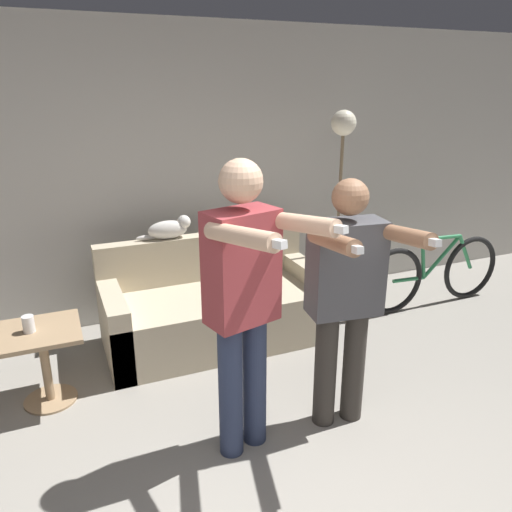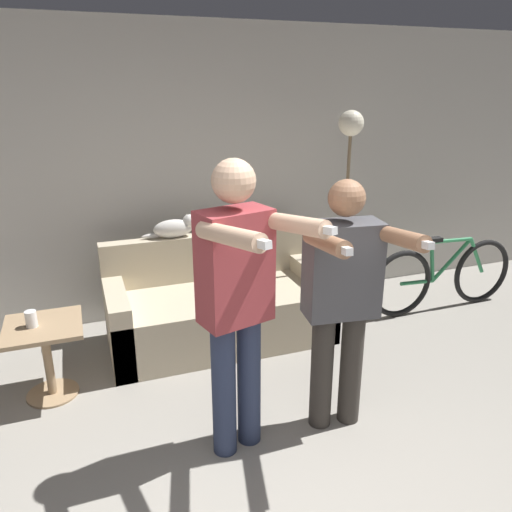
# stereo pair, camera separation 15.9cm
# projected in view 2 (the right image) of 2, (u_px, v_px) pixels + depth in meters

# --- Properties ---
(wall_back) EXTENTS (10.00, 0.05, 2.60)m
(wall_back) POSITION_uv_depth(u_px,v_px,m) (145.00, 177.00, 4.37)
(wall_back) COLOR beige
(wall_back) RESTS_ON ground_plane
(couch) EXTENTS (1.83, 0.85, 0.84)m
(couch) POSITION_uv_depth(u_px,v_px,m) (219.00, 308.00, 4.23)
(couch) COLOR beige
(couch) RESTS_ON ground_plane
(person_left) EXTENTS (0.57, 0.75, 1.73)m
(person_left) POSITION_uv_depth(u_px,v_px,m) (237.00, 294.00, 2.70)
(person_left) COLOR #2D3856
(person_left) RESTS_ON ground_plane
(person_right) EXTENTS (0.56, 0.72, 1.58)m
(person_right) POSITION_uv_depth(u_px,v_px,m) (342.00, 292.00, 2.93)
(person_right) COLOR #38332D
(person_right) RESTS_ON ground_plane
(cat) EXTENTS (0.46, 0.14, 0.19)m
(cat) POSITION_uv_depth(u_px,v_px,m) (175.00, 227.00, 4.21)
(cat) COLOR silver
(cat) RESTS_ON couch
(floor_lamp) EXTENTS (0.29, 0.29, 1.87)m
(floor_lamp) POSITION_uv_depth(u_px,v_px,m) (349.00, 161.00, 4.34)
(floor_lamp) COLOR #756047
(floor_lamp) RESTS_ON ground_plane
(side_table) EXTENTS (0.50, 0.50, 0.54)m
(side_table) POSITION_uv_depth(u_px,v_px,m) (46.00, 345.00, 3.40)
(side_table) COLOR #A38460
(side_table) RESTS_ON ground_plane
(cup) EXTENTS (0.08, 0.08, 0.11)m
(cup) POSITION_uv_depth(u_px,v_px,m) (31.00, 319.00, 3.31)
(cup) COLOR white
(cup) RESTS_ON side_table
(bicycle) EXTENTS (1.59, 0.07, 0.74)m
(bicycle) POSITION_uv_depth(u_px,v_px,m) (443.00, 276.00, 4.76)
(bicycle) COLOR black
(bicycle) RESTS_ON ground_plane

